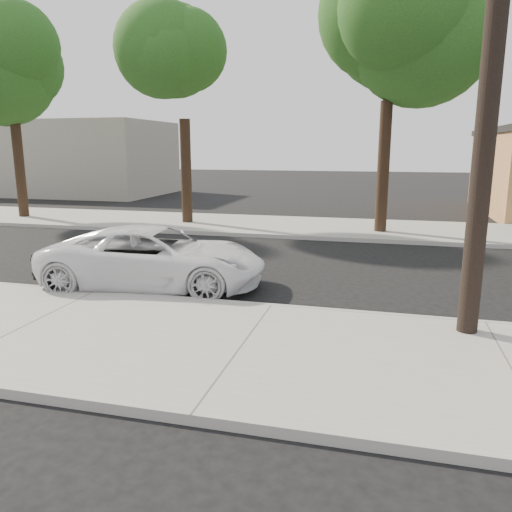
# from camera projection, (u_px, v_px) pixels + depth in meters

# --- Properties ---
(ground) EXTENTS (120.00, 120.00, 0.00)m
(ground) POSITION_uv_depth(u_px,v_px,m) (291.00, 285.00, 12.10)
(ground) COLOR black
(ground) RESTS_ON ground
(near_sidewalk) EXTENTS (90.00, 4.40, 0.15)m
(near_sidewalk) POSITION_uv_depth(u_px,v_px,m) (242.00, 350.00, 8.02)
(near_sidewalk) COLOR gray
(near_sidewalk) RESTS_ON ground
(far_sidewalk) EXTENTS (90.00, 5.00, 0.15)m
(far_sidewalk) POSITION_uv_depth(u_px,v_px,m) (329.00, 228.00, 20.13)
(far_sidewalk) COLOR gray
(far_sidewalk) RESTS_ON ground
(curb_near) EXTENTS (90.00, 0.12, 0.16)m
(curb_near) POSITION_uv_depth(u_px,v_px,m) (272.00, 308.00, 10.10)
(curb_near) COLOR #9E9B93
(curb_near) RESTS_ON ground
(building_far) EXTENTS (14.00, 8.00, 5.00)m
(building_far) POSITION_uv_depth(u_px,v_px,m) (65.00, 158.00, 35.36)
(building_far) COLOR gray
(building_far) RESTS_ON ground
(utility_pole) EXTENTS (1.40, 0.34, 9.00)m
(utility_pole) POSITION_uv_depth(u_px,v_px,m) (493.00, 52.00, 7.67)
(utility_pole) COLOR black
(utility_pole) RESTS_ON near_sidewalk
(tree_a) EXTENTS (4.65, 4.50, 9.00)m
(tree_a) POSITION_uv_depth(u_px,v_px,m) (11.00, 70.00, 21.49)
(tree_a) COLOR black
(tree_a) RESTS_ON far_sidewalk
(tree_b) EXTENTS (4.34, 4.20, 8.45)m
(tree_b) POSITION_uv_depth(u_px,v_px,m) (186.00, 73.00, 19.83)
(tree_b) COLOR black
(tree_b) RESTS_ON far_sidewalk
(tree_c) EXTENTS (4.96, 4.80, 9.55)m
(tree_c) POSITION_uv_depth(u_px,v_px,m) (397.00, 40.00, 17.32)
(tree_c) COLOR black
(tree_c) RESTS_ON far_sidewalk
(police_cruiser) EXTENTS (5.45, 3.00, 1.44)m
(police_cruiser) POSITION_uv_depth(u_px,v_px,m) (155.00, 257.00, 11.74)
(police_cruiser) COLOR white
(police_cruiser) RESTS_ON ground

